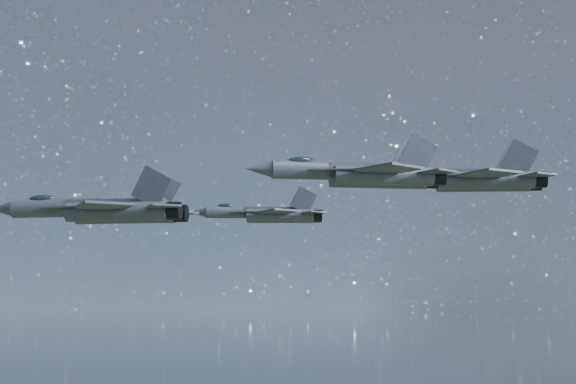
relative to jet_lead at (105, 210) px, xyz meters
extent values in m
cylinder|color=#383E46|center=(-4.46, 1.73, 0.25)|extent=(8.48, 4.70, 1.77)
cone|color=#383E46|center=(-9.54, 3.71, 0.25)|extent=(3.12, 2.47, 1.59)
ellipsoid|color=#1B2A31|center=(-5.73, 2.23, 1.11)|extent=(2.95, 2.09, 0.87)
cube|color=#383E46|center=(1.05, -0.41, 0.20)|extent=(9.30, 4.96, 1.48)
cylinder|color=#383E46|center=(1.06, -1.63, -0.31)|extent=(9.54, 5.11, 1.77)
cylinder|color=#383E46|center=(1.89, 0.49, -0.31)|extent=(9.54, 5.11, 1.77)
cylinder|color=black|center=(5.94, -3.53, -0.31)|extent=(1.97, 2.06, 1.64)
cylinder|color=black|center=(6.76, -1.41, -0.31)|extent=(1.97, 2.06, 1.64)
cube|color=#383E46|center=(-3.11, -0.44, 0.12)|extent=(5.66, 4.21, 0.14)
cube|color=#383E46|center=(-1.99, 2.42, 0.12)|extent=(6.04, 2.28, 0.14)
cube|color=#383E46|center=(-0.14, -4.09, -0.09)|extent=(5.15, 5.61, 0.23)
cube|color=#383E46|center=(2.66, 3.11, -0.09)|extent=(6.50, 6.38, 0.23)
cube|color=#383E46|center=(4.98, -4.74, -0.09)|extent=(3.02, 3.21, 0.17)
cube|color=#383E46|center=(6.87, 0.13, -0.09)|extent=(3.85, 3.82, 0.17)
cube|color=#383E46|center=(4.03, -3.09, 1.85)|extent=(3.63, 1.89, 4.04)
cube|color=#383E46|center=(5.06, -0.44, 1.85)|extent=(3.85, 1.30, 4.04)
cylinder|color=#383E46|center=(14.77, 14.43, 1.71)|extent=(6.75, 2.80, 1.39)
cone|color=#383E46|center=(10.59, 15.37, 1.71)|extent=(2.36, 1.69, 1.25)
ellipsoid|color=#1B2A31|center=(13.72, 14.67, 2.37)|extent=(2.28, 1.38, 0.69)
cube|color=#383E46|center=(19.30, 13.42, 1.66)|extent=(7.43, 2.91, 1.16)
cylinder|color=#383E46|center=(19.45, 12.47, 1.26)|extent=(7.62, 3.00, 1.39)
cylinder|color=#383E46|center=(19.84, 14.21, 1.26)|extent=(7.62, 3.00, 1.39)
cylinder|color=black|center=(23.45, 11.57, 1.26)|extent=(1.41, 1.51, 1.28)
cylinder|color=black|center=(23.85, 13.31, 1.26)|extent=(1.41, 1.51, 1.28)
cube|color=#383E46|center=(16.07, 12.91, 1.60)|extent=(4.64, 2.76, 0.11)
cube|color=#383E46|center=(16.60, 15.26, 1.60)|extent=(4.67, 1.11, 0.11)
cube|color=#383E46|center=(18.81, 10.42, 1.44)|extent=(4.47, 4.74, 0.18)
cube|color=#383E46|center=(20.13, 16.34, 1.44)|extent=(5.11, 5.11, 0.18)
cube|color=#383E46|center=(22.85, 10.52, 1.44)|extent=(2.62, 2.74, 0.13)
cube|color=#383E46|center=(23.75, 14.52, 1.44)|extent=(3.02, 3.03, 0.13)
cube|color=#383E46|center=(21.93, 11.68, 2.95)|extent=(3.00, 1.06, 3.18)
cube|color=#383E46|center=(22.41, 13.86, 2.95)|extent=(3.10, 0.57, 3.18)
cylinder|color=#383E46|center=(14.62, -21.48, 0.93)|extent=(6.56, 1.92, 1.36)
cone|color=#383E46|center=(10.44, -21.11, 0.93)|extent=(2.19, 1.40, 1.22)
ellipsoid|color=#1B2A31|center=(13.57, -21.38, 1.58)|extent=(2.15, 1.10, 0.67)
cube|color=#383E46|center=(19.14, -21.87, 0.88)|extent=(7.25, 1.93, 1.14)
cylinder|color=#383E46|center=(19.41, -22.77, 0.49)|extent=(7.43, 2.00, 1.36)
cylinder|color=#383E46|center=(19.56, -21.03, 0.49)|extent=(7.43, 2.00, 1.36)
cylinder|color=black|center=(23.41, -23.12, 0.49)|extent=(1.24, 1.35, 1.26)
cylinder|color=black|center=(23.56, -21.39, 0.49)|extent=(1.24, 1.35, 1.26)
cube|color=#383E46|center=(16.08, -22.79, 0.82)|extent=(4.63, 2.18, 0.10)
cube|color=#383E46|center=(16.28, -20.44, 0.82)|extent=(4.62, 1.43, 0.10)
cube|color=#383E46|center=(19.05, -24.85, 0.67)|extent=(4.66, 4.85, 0.17)
cube|color=#383E46|center=(19.57, -18.93, 0.67)|extent=(4.91, 5.00, 0.17)
cube|color=#383E46|center=(22.96, -24.23, 0.67)|extent=(2.74, 2.83, 0.13)
cube|color=#383E46|center=(23.32, -20.22, 0.67)|extent=(2.90, 2.94, 0.13)
cube|color=#383E46|center=(21.91, -23.21, 2.15)|extent=(3.01, 0.65, 3.11)
cube|color=#383E46|center=(22.10, -21.04, 2.15)|extent=(3.04, 0.46, 3.11)
cylinder|color=#383E46|center=(29.85, -4.09, 3.52)|extent=(8.02, 3.78, 1.66)
cone|color=#383E46|center=(24.95, -2.67, 3.52)|extent=(2.86, 2.14, 1.49)
ellipsoid|color=#1B2A31|center=(28.63, -3.73, 4.32)|extent=(2.74, 1.78, 0.82)
cube|color=#383E46|center=(35.17, -5.62, 3.47)|extent=(8.82, 3.95, 1.38)
cylinder|color=#383E46|center=(35.28, -6.76, 2.99)|extent=(9.04, 4.07, 1.66)
cylinder|color=#383E46|center=(35.87, -4.72, 2.99)|extent=(9.04, 4.07, 1.66)
cylinder|color=black|center=(39.98, -8.12, 2.99)|extent=(1.75, 1.85, 1.53)
cylinder|color=black|center=(40.57, -6.08, 2.99)|extent=(1.75, 1.85, 1.53)
cube|color=#383E46|center=(31.29, -6.00, 3.40)|extent=(5.45, 3.56, 0.13)
cube|color=#383E46|center=(32.09, -3.24, 3.40)|extent=(5.61, 1.66, 0.13)
cube|color=#383E46|center=(34.36, -9.16, 3.21)|extent=(5.14, 5.50, 0.21)
cube|color=#383E46|center=(36.37, -2.21, 3.21)|extent=(6.10, 6.06, 0.21)
cube|color=#383E46|center=(39.18, -9.33, 3.21)|extent=(3.01, 3.17, 0.16)
cube|color=#383E46|center=(40.54, -4.63, 3.21)|extent=(3.61, 3.60, 0.16)
cube|color=#383E46|center=(38.17, -7.88, 5.01)|extent=(3.51, 1.47, 3.78)
cube|color=#383E46|center=(38.90, -5.32, 5.01)|extent=(3.66, 0.90, 3.78)
camera|label=1|loc=(-1.71, -83.11, -9.18)|focal=55.00mm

